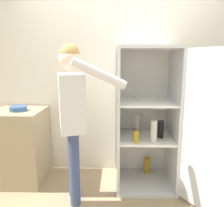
{
  "coord_description": "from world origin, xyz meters",
  "views": [
    {
      "loc": [
        -0.03,
        -1.94,
        1.51
      ],
      "look_at": [
        -0.09,
        0.6,
        1.02
      ],
      "focal_mm": 35.0,
      "sensor_mm": 36.0,
      "label": 1
    }
  ],
  "objects": [
    {
      "name": "refrigerator",
      "position": [
        0.45,
        0.52,
        0.83
      ],
      "size": [
        1.12,
        1.24,
        1.67
      ],
      "color": "silver",
      "rests_on": "ground_plane"
    },
    {
      "name": "wall_back",
      "position": [
        0.0,
        0.98,
        1.27
      ],
      "size": [
        7.0,
        0.06,
        2.55
      ],
      "color": "silver",
      "rests_on": "ground_plane"
    },
    {
      "name": "bowl",
      "position": [
        -1.23,
        0.62,
        0.95
      ],
      "size": [
        0.2,
        0.2,
        0.05
      ],
      "color": "#335B8E",
      "rests_on": "counter"
    },
    {
      "name": "person",
      "position": [
        -0.49,
        0.24,
        1.07
      ],
      "size": [
        0.74,
        0.55,
        1.68
      ],
      "color": "#384770",
      "rests_on": "ground_plane"
    },
    {
      "name": "counter",
      "position": [
        -1.25,
        0.64,
        0.46
      ],
      "size": [
        0.6,
        0.59,
        0.92
      ],
      "color": "tan",
      "rests_on": "ground_plane"
    }
  ]
}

